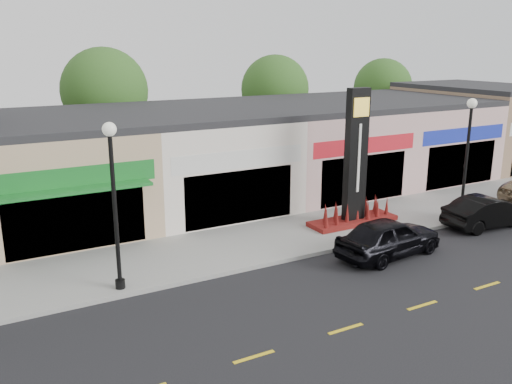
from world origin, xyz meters
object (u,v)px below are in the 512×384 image
(car_black_sedan, at_px, (389,237))
(car_black_conv, at_px, (489,212))
(lamp_west_near, at_px, (114,190))
(lamp_east_near, at_px, (468,146))
(pylon_sign, at_px, (355,177))

(car_black_sedan, distance_m, car_black_conv, 6.32)
(lamp_west_near, height_order, lamp_east_near, same)
(car_black_sedan, bearing_deg, lamp_west_near, 73.62)
(lamp_east_near, distance_m, car_black_conv, 3.07)
(lamp_east_near, distance_m, car_black_sedan, 6.90)
(lamp_west_near, bearing_deg, car_black_conv, -4.66)
(car_black_conv, bearing_deg, pylon_sign, 64.44)
(lamp_east_near, relative_size, car_black_sedan, 1.21)
(lamp_west_near, height_order, car_black_sedan, lamp_west_near)
(pylon_sign, bearing_deg, lamp_west_near, -171.23)
(car_black_sedan, height_order, car_black_conv, car_black_sedan)
(lamp_east_near, relative_size, car_black_conv, 1.27)
(lamp_east_near, xyz_separation_m, car_black_sedan, (-6.09, -1.80, -2.71))
(lamp_east_near, xyz_separation_m, car_black_conv, (0.21, -1.32, -2.77))
(lamp_west_near, distance_m, car_black_conv, 16.50)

